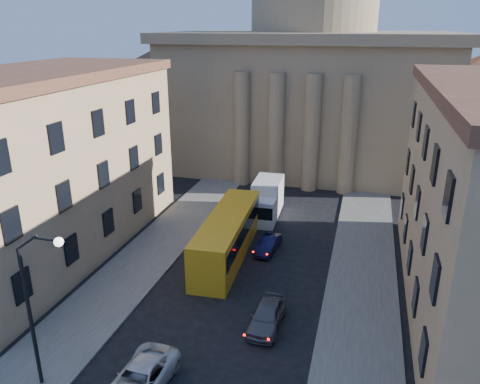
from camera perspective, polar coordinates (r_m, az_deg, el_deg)
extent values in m
cube|color=#53504C|center=(35.71, -14.47, -10.87)|extent=(5.00, 60.00, 0.15)
cube|color=#53504C|center=(31.78, 14.40, -15.06)|extent=(5.00, 60.00, 0.15)
cube|color=#806C4E|center=(65.53, 8.48, 10.86)|extent=(34.00, 26.00, 16.00)
cube|color=#806C4E|center=(64.79, 8.87, 18.21)|extent=(35.50, 27.50, 1.20)
cylinder|color=#806C4E|center=(64.81, 9.05, 21.39)|extent=(16.00, 16.00, 8.00)
cube|color=#806C4E|center=(69.75, -9.44, 9.26)|extent=(13.00, 13.00, 11.00)
cone|color=#503022|center=(68.82, -9.80, 15.40)|extent=(26.02, 26.02, 4.00)
cube|color=#806C4E|center=(64.88, 26.95, 6.61)|extent=(13.00, 13.00, 11.00)
cylinder|color=#806C4E|center=(54.15, 0.22, 7.61)|extent=(1.80, 1.80, 13.00)
cylinder|color=#806C4E|center=(53.27, 4.41, 7.35)|extent=(1.80, 1.80, 13.00)
cylinder|color=#806C4E|center=(52.68, 8.72, 7.04)|extent=(1.80, 1.80, 13.00)
cylinder|color=#806C4E|center=(52.39, 13.09, 6.68)|extent=(1.80, 1.80, 13.00)
cube|color=tan|center=(40.65, -23.06, 2.60)|extent=(11.00, 26.00, 14.00)
cube|color=#503022|center=(39.33, -24.50, 12.80)|extent=(11.60, 26.60, 0.80)
cylinder|color=black|center=(26.33, -24.14, -14.05)|extent=(0.20, 0.20, 8.00)
cylinder|color=black|center=(23.97, -24.56, -5.62)|extent=(1.30, 0.12, 0.96)
cylinder|color=black|center=(23.25, -22.75, -5.31)|extent=(1.30, 0.12, 0.12)
sphere|color=white|center=(22.83, -21.23, -5.70)|extent=(0.44, 0.44, 0.44)
imported|color=silver|center=(26.28, -12.12, -21.49)|extent=(2.75, 5.50, 1.50)
imported|color=#4E4E53|center=(30.23, 3.30, -14.78)|extent=(1.88, 4.55, 1.54)
imported|color=black|center=(39.20, 3.49, -6.41)|extent=(1.70, 3.92, 1.26)
cube|color=gold|center=(37.95, -1.55, -5.38)|extent=(3.46, 12.75, 3.56)
cube|color=black|center=(37.71, -1.56, -4.59)|extent=(3.49, 12.07, 1.26)
cylinder|color=black|center=(34.88, -5.26, -10.11)|extent=(0.40, 1.16, 1.15)
cylinder|color=black|center=(34.31, -1.54, -10.57)|extent=(0.40, 1.16, 1.15)
cylinder|color=black|center=(42.76, -1.52, -4.15)|extent=(0.40, 1.16, 1.15)
cylinder|color=black|center=(42.29, 1.51, -4.42)|extent=(0.40, 1.16, 1.15)
cube|color=silver|center=(44.02, 2.74, -2.43)|extent=(2.56, 2.66, 2.57)
cube|color=black|center=(42.78, 2.44, -2.64)|extent=(2.36, 0.22, 1.18)
cube|color=silver|center=(46.47, 3.41, -0.44)|extent=(2.74, 4.60, 3.33)
cylinder|color=black|center=(44.14, 1.25, -3.48)|extent=(0.34, 0.98, 0.97)
cylinder|color=black|center=(43.78, 4.00, -3.73)|extent=(0.34, 0.98, 0.97)
cylinder|color=black|center=(48.03, 2.31, -1.51)|extent=(0.34, 0.98, 0.97)
cylinder|color=black|center=(47.71, 4.84, -1.72)|extent=(0.34, 0.98, 0.97)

